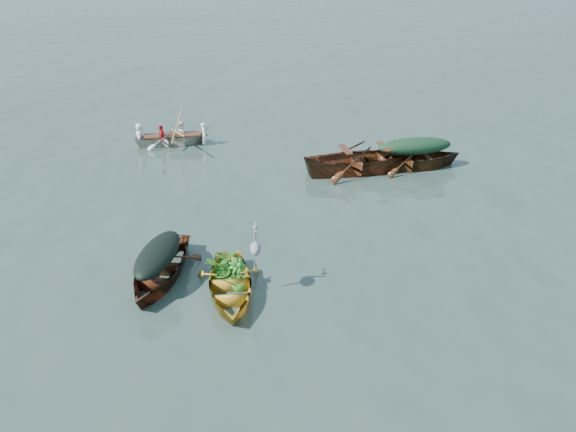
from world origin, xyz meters
The scene contains 13 objects.
ground centered at (0.00, 0.00, 0.00)m, with size 140.00×140.00×0.00m, color #32463F.
yellow_dinghy centered at (-1.85, -0.85, 0.00)m, with size 1.34×3.10×0.83m, color gold.
dark_covered_boat centered at (-3.36, -0.18, 0.00)m, with size 1.33×3.59×0.89m, color #522913.
green_tarp_boat centered at (3.56, 5.89, 0.00)m, with size 1.34×4.30×1.00m, color #522F13.
open_wooden_boat centered at (1.97, 5.64, 0.00)m, with size 1.59×5.12×1.24m, color #5F2B17.
rowed_boat centered at (-4.29, 8.41, 0.00)m, with size 1.05×3.51×0.79m, color beige.
dark_tarp_cover centered at (-3.36, -0.18, 0.64)m, with size 0.73×1.97×0.40m, color black.
green_tarp_cover centered at (3.56, 5.89, 0.76)m, with size 0.74×2.37×0.52m, color black.
thwart_benches centered at (1.97, 5.64, 0.64)m, with size 0.96×2.56×0.04m, color #461D10, non-canonical shape.
heron centered at (-1.30, -0.75, 0.88)m, with size 0.28×0.40×0.92m, color gray, non-canonical shape.
dinghy_weeds centered at (-1.87, -0.30, 0.72)m, with size 0.70×0.90×0.60m, color #1E751F.
rowers centered at (-4.29, 8.41, 0.78)m, with size 0.95×2.46×0.76m, color white.
oars centered at (-4.29, 8.41, 0.43)m, with size 2.60×0.60×0.06m, color #A77B3F, non-canonical shape.
Camera 1 is at (-1.07, -10.40, 6.57)m, focal length 35.00 mm.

